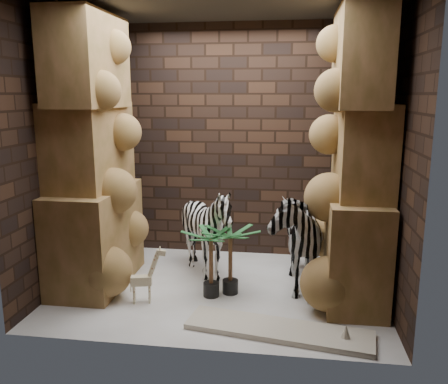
% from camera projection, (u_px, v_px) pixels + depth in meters
% --- Properties ---
extents(floor, '(3.50, 3.50, 0.00)m').
position_uv_depth(floor, '(219.00, 289.00, 5.15)').
color(floor, white).
rests_on(floor, ground).
extents(ceiling, '(3.50, 3.50, 0.00)m').
position_uv_depth(ceiling, '(218.00, 1.00, 4.53)').
color(ceiling, '#33302C').
rests_on(ceiling, ground).
extents(wall_back, '(3.50, 0.00, 3.50)m').
position_uv_depth(wall_back, '(233.00, 142.00, 6.05)').
color(wall_back, '#342016').
rests_on(wall_back, ground).
extents(wall_front, '(3.50, 0.00, 3.50)m').
position_uv_depth(wall_front, '(194.00, 175.00, 3.63)').
color(wall_front, '#342016').
rests_on(wall_front, ground).
extents(wall_left, '(0.00, 3.00, 3.00)m').
position_uv_depth(wall_left, '(60.00, 152.00, 5.08)').
color(wall_left, '#342016').
rests_on(wall_left, ground).
extents(wall_right, '(0.00, 3.00, 3.00)m').
position_uv_depth(wall_right, '(393.00, 158.00, 4.59)').
color(wall_right, '#342016').
rests_on(wall_right, ground).
extents(rock_pillar_left, '(0.68, 1.30, 3.00)m').
position_uv_depth(rock_pillar_left, '(91.00, 152.00, 5.03)').
color(rock_pillar_left, tan).
rests_on(rock_pillar_left, floor).
extents(rock_pillar_right, '(0.58, 1.25, 3.00)m').
position_uv_depth(rock_pillar_right, '(359.00, 157.00, 4.64)').
color(rock_pillar_right, tan).
rests_on(rock_pillar_right, floor).
extents(zebra_right, '(0.74, 1.22, 1.38)m').
position_uv_depth(zebra_right, '(293.00, 227.00, 5.07)').
color(zebra_right, white).
rests_on(zebra_right, floor).
extents(zebra_left, '(1.07, 1.25, 1.01)m').
position_uv_depth(zebra_left, '(207.00, 235.00, 5.40)').
color(zebra_left, white).
rests_on(zebra_left, floor).
extents(giraffe_toy, '(0.33, 0.18, 0.61)m').
position_uv_depth(giraffe_toy, '(141.00, 275.00, 4.75)').
color(giraffe_toy, beige).
rests_on(giraffe_toy, floor).
extents(palm_front, '(0.36, 0.36, 0.74)m').
position_uv_depth(palm_front, '(230.00, 261.00, 4.97)').
color(palm_front, '#114F18').
rests_on(palm_front, floor).
extents(palm_back, '(0.36, 0.36, 0.73)m').
position_uv_depth(palm_back, '(211.00, 263.00, 4.90)').
color(palm_back, '#114F18').
rests_on(palm_back, floor).
extents(surfboard, '(1.73, 0.69, 0.05)m').
position_uv_depth(surfboard, '(278.00, 330.00, 4.21)').
color(surfboard, beige).
rests_on(surfboard, floor).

